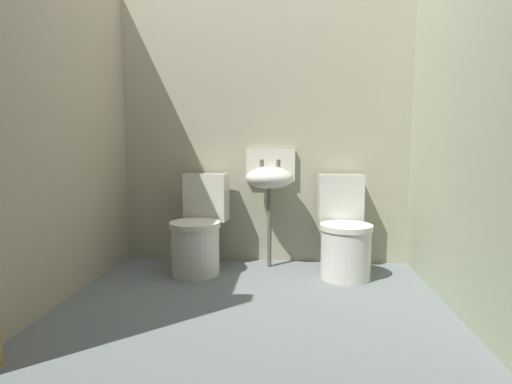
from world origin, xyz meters
TOP-DOWN VIEW (x-y plane):
  - ground_plane at (0.00, 0.00)m, footprint 2.87×2.46m
  - wall_back at (0.00, 1.08)m, footprint 2.87×0.10m
  - wall_left at (-1.29, 0.10)m, footprint 0.10×2.26m
  - wall_right at (1.29, 0.10)m, footprint 0.10×2.26m
  - toilet_left at (-0.50, 0.68)m, footprint 0.44×0.63m
  - toilet_right at (0.66, 0.68)m, footprint 0.42×0.61m
  - sink at (0.06, 0.87)m, footprint 0.42×0.35m

SIDE VIEW (x-z plane):
  - ground_plane at x=0.00m, z-range -0.08..0.00m
  - toilet_left at x=-0.50m, z-range -0.07..0.71m
  - toilet_right at x=0.66m, z-range -0.07..0.71m
  - sink at x=0.06m, z-range 0.26..1.25m
  - wall_back at x=0.00m, z-range 0.00..2.32m
  - wall_left at x=-1.29m, z-range 0.00..2.32m
  - wall_right at x=1.29m, z-range 0.00..2.32m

